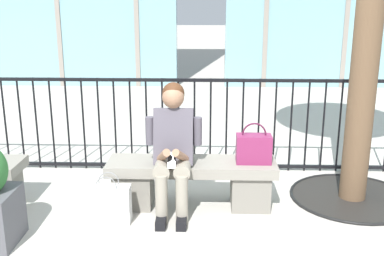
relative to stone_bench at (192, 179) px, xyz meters
name	(u,v)px	position (x,y,z in m)	size (l,w,h in m)	color
ground_plane	(192,205)	(0.00, 0.00, -0.27)	(60.00, 60.00, 0.00)	#B2ADA3
stone_bench	(192,179)	(0.00, 0.00, 0.00)	(1.60, 0.44, 0.45)	gray
seated_person_with_phone	(173,145)	(-0.16, -0.13, 0.38)	(0.52, 0.66, 1.21)	gray
handbag_on_bench	(254,148)	(0.58, -0.01, 0.32)	(0.33, 0.18, 0.39)	#7A234C
shopping_bag	(108,204)	(-0.73, -0.38, -0.09)	(0.40, 0.16, 0.46)	white
plaza_railing	(194,124)	(0.00, 0.98, 0.27)	(8.06, 0.04, 1.08)	black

